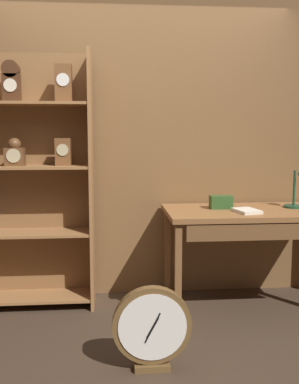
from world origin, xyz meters
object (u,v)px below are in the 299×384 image
object	(u,v)px
toolbox_small	(221,202)
bookshelf	(14,177)
open_repair_manual	(247,211)
round_clock_large	(152,328)
workbench	(251,221)

from	to	relation	value
toolbox_small	bookshelf	bearing A→B (deg)	176.56
toolbox_small	open_repair_manual	size ratio (longest dim) A/B	0.82
toolbox_small	round_clock_large	size ratio (longest dim) A/B	0.35
bookshelf	open_repair_manual	xyz separation A→B (m)	(1.83, -0.30, -0.26)
workbench	round_clock_large	size ratio (longest dim) A/B	2.65
open_repair_manual	round_clock_large	bearing A→B (deg)	-148.45
round_clock_large	workbench	bearing A→B (deg)	45.46
workbench	round_clock_large	world-z (taller)	workbench
round_clock_large	toolbox_small	bearing A→B (deg)	56.63
bookshelf	toolbox_small	distance (m)	1.70
open_repair_manual	round_clock_large	xyz separation A→B (m)	(-0.82, -0.81, -0.56)
bookshelf	round_clock_large	world-z (taller)	bookshelf
open_repair_manual	round_clock_large	size ratio (longest dim) A/B	0.42
open_repair_manual	workbench	bearing A→B (deg)	40.93
workbench	toolbox_small	distance (m)	0.29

